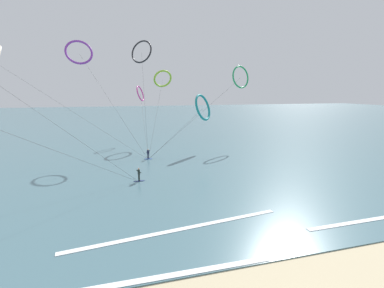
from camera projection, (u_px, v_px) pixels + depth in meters
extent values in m
cube|color=#476B75|center=(136.00, 119.00, 112.22)|extent=(400.00, 200.00, 0.08)
ellipsoid|color=navy|center=(139.00, 181.00, 33.97)|extent=(1.40, 0.40, 0.06)
cylinder|color=#1E2823|center=(139.00, 177.00, 34.00)|extent=(0.12, 0.12, 0.80)
cylinder|color=#1E2823|center=(139.00, 178.00, 33.77)|extent=(0.12, 0.12, 0.80)
cube|color=#1E2823|center=(139.00, 172.00, 33.75)|extent=(0.27, 0.36, 0.62)
sphere|color=tan|center=(139.00, 169.00, 33.67)|extent=(0.22, 0.22, 0.22)
cylinder|color=#1E2823|center=(138.00, 171.00, 34.04)|extent=(0.51, 0.21, 0.39)
cylinder|color=#1E2823|center=(139.00, 172.00, 33.67)|extent=(0.51, 0.21, 0.39)
ellipsoid|color=#2647B7|center=(148.00, 159.00, 45.10)|extent=(1.40, 0.40, 0.06)
cylinder|color=#191E38|center=(148.00, 156.00, 44.89)|extent=(0.12, 0.12, 0.80)
cylinder|color=#191E38|center=(149.00, 156.00, 45.14)|extent=(0.12, 0.12, 0.80)
cube|color=#191E38|center=(148.00, 152.00, 44.88)|extent=(0.37, 0.37, 0.62)
sphere|color=tan|center=(148.00, 150.00, 44.80)|extent=(0.22, 0.22, 0.22)
cylinder|color=#191E38|center=(147.00, 152.00, 44.80)|extent=(0.42, 0.41, 0.39)
cylinder|color=#191E38|center=(149.00, 151.00, 45.18)|extent=(0.42, 0.41, 0.39)
cylinder|color=#3F3F3F|center=(26.00, 104.00, 28.88)|extent=(22.84, 0.60, 19.39)
torus|color=teal|center=(203.00, 107.00, 51.65)|extent=(5.01, 5.06, 5.06)
cylinder|color=#3F3F3F|center=(177.00, 132.00, 48.40)|extent=(11.12, 5.44, 7.85)
torus|color=black|center=(141.00, 52.00, 51.83)|extent=(4.51, 4.30, 4.42)
cylinder|color=#3F3F3F|center=(145.00, 102.00, 48.49)|extent=(0.53, 10.64, 18.25)
torus|color=#8CC62D|center=(163.00, 79.00, 60.21)|extent=(4.37, 2.88, 3.75)
cylinder|color=#3F3F3F|center=(157.00, 114.00, 52.68)|extent=(5.58, 17.16, 13.57)
cylinder|color=#3F3F3F|center=(30.00, 141.00, 22.92)|extent=(18.83, 15.43, 13.82)
torus|color=#199351|center=(241.00, 77.00, 58.02)|extent=(4.81, 2.70, 4.74)
cylinder|color=#3F3F3F|center=(200.00, 114.00, 51.58)|extent=(21.10, 10.59, 13.85)
cylinder|color=#3F3F3F|center=(71.00, 110.00, 45.44)|extent=(23.86, 10.49, 15.82)
torus|color=#CC288E|center=(140.00, 93.00, 61.31)|extent=(2.55, 3.76, 3.48)
cylinder|color=#3F3F3F|center=(144.00, 122.00, 53.23)|extent=(0.78, 19.02, 10.45)
torus|color=purple|center=(79.00, 52.00, 48.74)|extent=(5.05, 3.01, 4.50)
cylinder|color=#3F3F3F|center=(112.00, 104.00, 46.95)|extent=(10.56, 10.34, 17.68)
cube|color=white|center=(122.00, 285.00, 15.81)|extent=(18.81, 0.62, 0.12)
cube|color=white|center=(383.00, 218.00, 24.09)|extent=(15.52, 0.67, 0.12)
cube|color=white|center=(180.00, 230.00, 22.07)|extent=(18.05, 2.72, 0.12)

